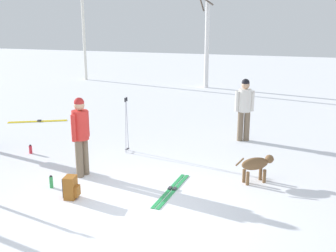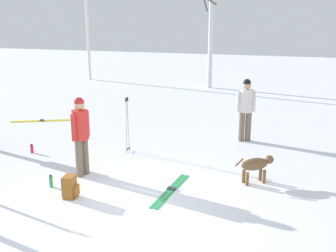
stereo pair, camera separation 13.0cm
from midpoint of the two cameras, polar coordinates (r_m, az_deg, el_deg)
ground_plane at (r=7.49m, az=-4.14°, el=-11.64°), size 60.00×60.00×0.00m
person_0 at (r=8.91m, az=-11.52°, el=-0.75°), size 0.34×0.51×1.72m
person_1 at (r=11.39m, az=11.00°, el=2.72°), size 0.49×0.34×1.72m
dog at (r=8.72m, az=12.49°, el=-5.27°), size 0.75×0.56×0.57m
ski_pair_lying_0 at (r=14.14m, az=-16.91°, el=0.69°), size 1.74×0.97×0.05m
ski_pair_lying_1 at (r=8.28m, az=0.82°, el=-8.83°), size 0.28×1.73×0.05m
ski_poles_0 at (r=10.38m, az=-5.26°, el=0.42°), size 0.07×0.20×1.40m
backpack_1 at (r=8.10m, az=-12.88°, el=-8.20°), size 0.31×0.29×0.44m
water_bottle_0 at (r=10.94m, az=-17.91°, el=-3.00°), size 0.08×0.08×0.23m
water_bottle_1 at (r=8.71m, az=-15.40°, el=-7.35°), size 0.07×0.07×0.26m
birch_tree_0 at (r=22.49m, az=-10.95°, el=15.02°), size 1.34×1.28×6.55m
birch_tree_1 at (r=19.67m, az=6.12°, el=14.20°), size 1.16×1.18×6.26m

